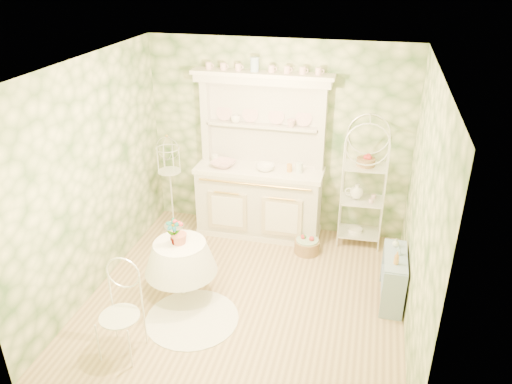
% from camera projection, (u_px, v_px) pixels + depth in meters
% --- Properties ---
extents(floor, '(3.60, 3.60, 0.00)m').
position_uv_depth(floor, '(246.00, 298.00, 5.88)').
color(floor, tan).
rests_on(floor, ground).
extents(ceiling, '(3.60, 3.60, 0.00)m').
position_uv_depth(ceiling, '(244.00, 67.00, 4.70)').
color(ceiling, white).
rests_on(ceiling, floor).
extents(wall_left, '(3.60, 3.60, 0.00)m').
position_uv_depth(wall_left, '(92.00, 179.00, 5.67)').
color(wall_left, beige).
rests_on(wall_left, floor).
extents(wall_right, '(3.60, 3.60, 0.00)m').
position_uv_depth(wall_right, '(421.00, 214.00, 4.91)').
color(wall_right, beige).
rests_on(wall_right, floor).
extents(wall_back, '(3.60, 3.60, 0.00)m').
position_uv_depth(wall_back, '(278.00, 139.00, 6.87)').
color(wall_back, beige).
rests_on(wall_back, floor).
extents(wall_front, '(3.60, 3.60, 0.00)m').
position_uv_depth(wall_front, '(184.00, 299.00, 3.72)').
color(wall_front, beige).
rests_on(wall_front, floor).
extents(kitchen_dresser, '(1.87, 0.61, 2.29)m').
position_uv_depth(kitchen_dresser, '(259.00, 159.00, 6.75)').
color(kitchen_dresser, silver).
rests_on(kitchen_dresser, floor).
extents(bakers_rack, '(0.54, 0.40, 1.70)m').
position_uv_depth(bakers_rack, '(363.00, 187.00, 6.64)').
color(bakers_rack, white).
rests_on(bakers_rack, floor).
extents(side_shelf, '(0.28, 0.68, 0.57)m').
position_uv_depth(side_shelf, '(393.00, 280.00, 5.72)').
color(side_shelf, '#8DA6C2').
rests_on(side_shelf, floor).
extents(round_table, '(0.76, 0.76, 0.70)m').
position_uv_depth(round_table, '(181.00, 270.00, 5.79)').
color(round_table, white).
rests_on(round_table, floor).
extents(cafe_chair, '(0.44, 0.44, 0.93)m').
position_uv_depth(cafe_chair, '(119.00, 315.00, 4.89)').
color(cafe_chair, white).
rests_on(cafe_chair, floor).
extents(birdcage_stand, '(0.35, 0.35, 1.37)m').
position_uv_depth(birdcage_stand, '(171.00, 186.00, 7.07)').
color(birdcage_stand, white).
rests_on(birdcage_stand, floor).
extents(floor_basket, '(0.42, 0.42, 0.23)m').
position_uv_depth(floor_basket, '(307.00, 245.00, 6.72)').
color(floor_basket, '#9A774F').
rests_on(floor_basket, floor).
extents(lace_rug, '(1.12, 1.12, 0.01)m').
position_uv_depth(lace_rug, '(192.00, 318.00, 5.54)').
color(lace_rug, white).
rests_on(lace_rug, floor).
extents(bowl_floral, '(0.39, 0.39, 0.08)m').
position_uv_depth(bowl_floral, '(223.00, 166.00, 6.86)').
color(bowl_floral, white).
rests_on(bowl_floral, kitchen_dresser).
extents(bowl_white, '(0.30, 0.30, 0.08)m').
position_uv_depth(bowl_white, '(265.00, 170.00, 6.74)').
color(bowl_white, white).
rests_on(bowl_white, kitchen_dresser).
extents(cup_left, '(0.16, 0.16, 0.11)m').
position_uv_depth(cup_left, '(236.00, 120.00, 6.77)').
color(cup_left, white).
rests_on(cup_left, kitchen_dresser).
extents(cup_right, '(0.12, 0.12, 0.10)m').
position_uv_depth(cup_right, '(291.00, 125.00, 6.59)').
color(cup_right, white).
rests_on(cup_right, kitchen_dresser).
extents(potted_geranium, '(0.19, 0.15, 0.31)m').
position_uv_depth(potted_geranium, '(174.00, 234.00, 5.55)').
color(potted_geranium, '#3F7238').
rests_on(potted_geranium, round_table).
extents(bottle_amber, '(0.07, 0.07, 0.15)m').
position_uv_depth(bottle_amber, '(397.00, 259.00, 5.40)').
color(bottle_amber, gold).
rests_on(bottle_amber, side_shelf).
extents(bottle_blue, '(0.06, 0.06, 0.11)m').
position_uv_depth(bottle_blue, '(398.00, 251.00, 5.58)').
color(bottle_blue, '#9ABAD7').
rests_on(bottle_blue, side_shelf).
extents(bottle_glass, '(0.10, 0.10, 0.10)m').
position_uv_depth(bottle_glass, '(396.00, 244.00, 5.73)').
color(bottle_glass, silver).
rests_on(bottle_glass, side_shelf).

